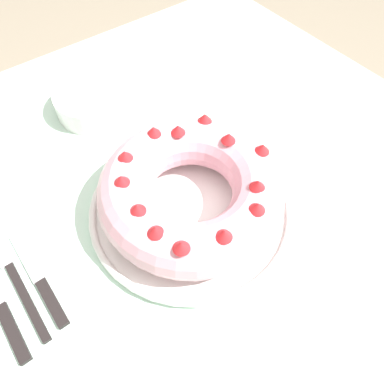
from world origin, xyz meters
TOP-DOWN VIEW (x-y plane):
  - ground_plane at (0.00, 0.00)m, footprint 8.00×8.00m
  - dining_table at (0.00, 0.00)m, footprint 1.19×1.15m
  - serving_dish at (0.03, -0.00)m, footprint 0.34×0.34m
  - bundt_cake at (0.03, -0.00)m, footprint 0.30×0.30m
  - fork at (-0.26, 0.06)m, footprint 0.02×0.20m
  - serving_knife at (-0.29, 0.03)m, footprint 0.02×0.21m
  - cake_knife at (-0.23, 0.03)m, footprint 0.02×0.18m
  - side_bowl at (0.02, 0.33)m, footprint 0.16×0.16m

SIDE VIEW (x-z plane):
  - ground_plane at x=0.00m, z-range 0.00..0.00m
  - dining_table at x=0.00m, z-range 0.29..1.04m
  - fork at x=-0.26m, z-range 0.75..0.76m
  - serving_knife at x=-0.29m, z-range 0.75..0.76m
  - cake_knife at x=-0.23m, z-range 0.75..0.76m
  - serving_dish at x=0.03m, z-range 0.75..0.77m
  - side_bowl at x=0.02m, z-range 0.75..0.80m
  - bundt_cake at x=0.03m, z-range 0.77..0.86m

